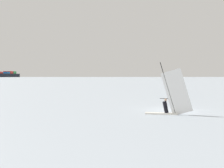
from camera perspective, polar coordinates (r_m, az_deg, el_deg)
ground_plane at (r=24.77m, az=12.98°, el=-5.52°), size 4000.00×4000.00×0.00m
windsurfer at (r=21.84m, az=12.35°, el=-3.63°), size 3.61×1.81×4.35m
distant_headland at (r=1432.22m, az=-19.39°, el=2.54°), size 1064.32×474.62×52.11m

